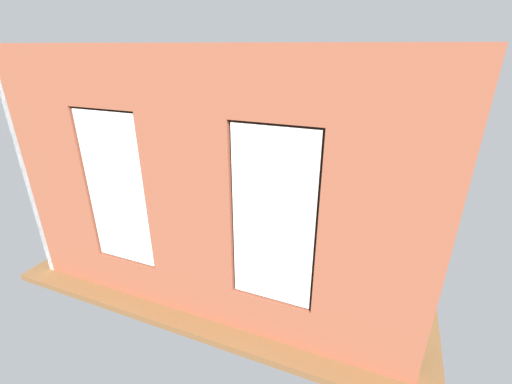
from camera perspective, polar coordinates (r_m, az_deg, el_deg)
ground_plane at (r=7.10m, az=1.43°, el=-6.21°), size 6.24×5.99×0.10m
brick_wall_with_windows at (r=4.21m, az=-11.16°, el=-1.36°), size 5.64×0.30×3.47m
white_wall_right at (r=7.64m, az=-19.03°, el=9.13°), size 0.10×4.99×3.47m
couch_by_window at (r=5.60m, az=-10.80°, el=-10.96°), size 1.81×0.87×0.80m
couch_left at (r=6.56m, az=19.10°, el=-6.48°), size 1.02×2.03×0.80m
coffee_table at (r=6.91m, az=0.76°, el=-2.87°), size 1.25×0.78×0.46m
cup_ceramic at (r=6.90m, az=-2.50°, el=-2.00°), size 0.07×0.07×0.08m
remote_black at (r=6.75m, az=1.14°, el=-2.87°), size 0.18×0.10×0.02m
media_console at (r=8.33m, az=-13.68°, el=0.21°), size 1.12×0.42×0.54m
tv_flatscreen at (r=8.12m, az=-14.07°, el=4.13°), size 0.99×0.20×0.66m
papasan_chair at (r=8.61m, az=-1.34°, el=3.02°), size 1.19×1.19×0.73m
potted_plant_foreground_right at (r=9.35m, az=-6.70°, el=4.44°), size 0.85×0.89×1.03m
potted_plant_corner_near_left at (r=8.18m, az=21.75°, el=3.32°), size 0.85×0.76×1.35m
potted_plant_by_left_couch at (r=7.81m, az=17.18°, el=-0.20°), size 0.39×0.39×0.66m
potted_plant_beside_window_right at (r=6.05m, az=-22.29°, el=-4.42°), size 0.76×0.71×1.31m
potted_plant_corner_far_left at (r=4.60m, az=19.58°, el=-14.43°), size 0.87×0.87×1.12m
potted_plant_mid_room_small at (r=7.32m, az=12.41°, el=-2.01°), size 0.38×0.38×0.60m
potted_plant_between_couches at (r=4.85m, az=2.87°, el=-9.03°), size 1.11×0.99×1.52m
potted_plant_near_tv at (r=7.16m, az=-14.91°, el=-1.11°), size 0.54×0.54×0.90m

